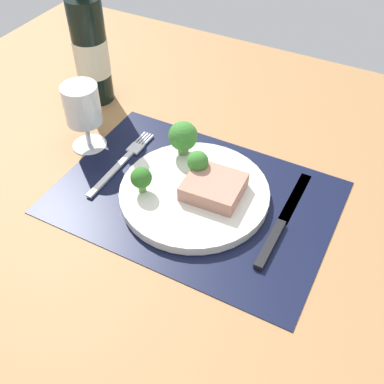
{
  "coord_description": "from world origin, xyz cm",
  "views": [
    {
      "loc": [
        25.2,
        -48.67,
        55.54
      ],
      "look_at": [
        -0.09,
        -0.68,
        1.9
      ],
      "focal_mm": 43.75,
      "sensor_mm": 36.0,
      "label": 1
    }
  ],
  "objects_px": {
    "plate": "(194,193)",
    "wine_glass": "(83,108)",
    "wine_bottle": "(91,50)",
    "steak": "(214,187)",
    "fork": "(122,162)",
    "knife": "(280,224)"
  },
  "relations": [
    {
      "from": "knife",
      "to": "wine_glass",
      "type": "distance_m",
      "value": 0.4
    },
    {
      "from": "plate",
      "to": "wine_glass",
      "type": "distance_m",
      "value": 0.25
    },
    {
      "from": "steak",
      "to": "knife",
      "type": "xyz_separation_m",
      "value": [
        0.12,
        -0.0,
        -0.03
      ]
    },
    {
      "from": "steak",
      "to": "knife",
      "type": "distance_m",
      "value": 0.12
    },
    {
      "from": "plate",
      "to": "fork",
      "type": "relative_size",
      "value": 1.29
    },
    {
      "from": "plate",
      "to": "steak",
      "type": "xyz_separation_m",
      "value": [
        0.03,
        0.01,
        0.02
      ]
    },
    {
      "from": "fork",
      "to": "knife",
      "type": "relative_size",
      "value": 0.83
    },
    {
      "from": "plate",
      "to": "wine_bottle",
      "type": "bearing_deg",
      "value": 151.99
    },
    {
      "from": "plate",
      "to": "knife",
      "type": "height_order",
      "value": "plate"
    },
    {
      "from": "wine_bottle",
      "to": "fork",
      "type": "bearing_deg",
      "value": -43.34
    },
    {
      "from": "fork",
      "to": "knife",
      "type": "xyz_separation_m",
      "value": [
        0.3,
        -0.01,
        0.0
      ]
    },
    {
      "from": "wine_bottle",
      "to": "steak",
      "type": "bearing_deg",
      "value": -24.79
    },
    {
      "from": "steak",
      "to": "wine_bottle",
      "type": "height_order",
      "value": "wine_bottle"
    },
    {
      "from": "fork",
      "to": "wine_glass",
      "type": "relative_size",
      "value": 1.51
    },
    {
      "from": "plate",
      "to": "wine_glass",
      "type": "height_order",
      "value": "wine_glass"
    },
    {
      "from": "knife",
      "to": "wine_bottle",
      "type": "distance_m",
      "value": 0.51
    },
    {
      "from": "steak",
      "to": "knife",
      "type": "bearing_deg",
      "value": -1.38
    },
    {
      "from": "steak",
      "to": "wine_glass",
      "type": "xyz_separation_m",
      "value": [
        -0.27,
        0.02,
        0.05
      ]
    },
    {
      "from": "fork",
      "to": "wine_glass",
      "type": "distance_m",
      "value": 0.12
    },
    {
      "from": "steak",
      "to": "wine_glass",
      "type": "height_order",
      "value": "wine_glass"
    },
    {
      "from": "plate",
      "to": "wine_bottle",
      "type": "xyz_separation_m",
      "value": [
        -0.32,
        0.17,
        0.1
      ]
    },
    {
      "from": "steak",
      "to": "fork",
      "type": "xyz_separation_m",
      "value": [
        -0.18,
        0.01,
        -0.03
      ]
    }
  ]
}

